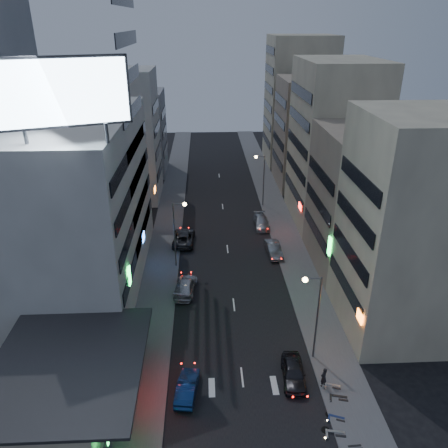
{
  "coord_description": "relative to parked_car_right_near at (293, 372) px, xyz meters",
  "views": [
    {
      "loc": [
        -2.74,
        -22.82,
        26.42
      ],
      "look_at": [
        -0.72,
        20.15,
        6.27
      ],
      "focal_mm": 35.0,
      "sensor_mm": 36.0,
      "label": 1
    }
  ],
  "objects": [
    {
      "name": "billboard",
      "position": [
        -17.09,
        6.39,
        20.91
      ],
      "size": [
        9.52,
        3.75,
        6.2
      ],
      "rotation": [
        0.0,
        0.0,
        0.35
      ],
      "color": "#595B60",
      "rests_on": "white_building"
    },
    {
      "name": "parked_car_right_near",
      "position": [
        0.0,
        0.0,
        0.0
      ],
      "size": [
        2.11,
        4.53,
        1.5
      ],
      "primitive_type": "imported",
      "rotation": [
        0.0,
        0.0,
        -0.08
      ],
      "color": "black",
      "rests_on": "ground"
    },
    {
      "name": "scooter_black_b",
      "position": [
        3.85,
        -2.08,
        -0.02
      ],
      "size": [
        1.12,
        2.1,
        1.22
      ],
      "primitive_type": null,
      "rotation": [
        0.0,
        0.0,
        1.33
      ],
      "color": "black",
      "rests_on": "sidewalk_right"
    },
    {
      "name": "shophouse_far",
      "position": [
        10.91,
        31.42,
        10.25
      ],
      "size": [
        10.0,
        14.0,
        22.0
      ],
      "primitive_type": "cube",
      "color": "beige",
      "rests_on": "ground"
    },
    {
      "name": "parked_car_right_far",
      "position": [
        1.02,
        28.81,
        -0.04
      ],
      "size": [
        1.99,
        4.87,
        1.41
      ],
      "primitive_type": "imported",
      "rotation": [
        0.0,
        0.0,
        0.0
      ],
      "color": "#A5A9AD",
      "rests_on": "ground"
    },
    {
      "name": "white_building",
      "position": [
        -21.09,
        16.42,
        8.25
      ],
      "size": [
        14.0,
        24.0,
        18.0
      ],
      "primitive_type": "cube",
      "color": "beige",
      "rests_on": "ground"
    },
    {
      "name": "sidewalk_left",
      "position": [
        -12.09,
        26.42,
        -0.69
      ],
      "size": [
        4.0,
        120.0,
        0.12
      ],
      "primitive_type": "cube",
      "color": "#4C4C4F",
      "rests_on": "ground"
    },
    {
      "name": "far_left_a",
      "position": [
        -19.59,
        41.42,
        9.25
      ],
      "size": [
        11.0,
        10.0,
        20.0
      ],
      "primitive_type": "cube",
      "color": "beige",
      "rests_on": "ground"
    },
    {
      "name": "street_lamp_left",
      "position": [
        -10.0,
        18.42,
        4.61
      ],
      "size": [
        1.6,
        0.44,
        8.02
      ],
      "color": "#595B60",
      "rests_on": "sidewalk_left"
    },
    {
      "name": "parked_car_left",
      "position": [
        -9.69,
        24.43,
        0.04
      ],
      "size": [
        2.89,
        5.83,
        1.59
      ],
      "primitive_type": "imported",
      "rotation": [
        0.0,
        0.0,
        3.1
      ],
      "color": "#2B2C30",
      "rests_on": "ground"
    },
    {
      "name": "parked_car_right_mid",
      "position": [
        1.51,
        20.74,
        -0.01
      ],
      "size": [
        1.92,
        4.63,
        1.49
      ],
      "primitive_type": "imported",
      "rotation": [
        0.0,
        0.0,
        0.08
      ],
      "color": "gray",
      "rests_on": "ground"
    },
    {
      "name": "shophouse_near",
      "position": [
        10.91,
        6.92,
        9.25
      ],
      "size": [
        10.0,
        11.0,
        20.0
      ],
      "primitive_type": "cube",
      "color": "beige",
      "rests_on": "ground"
    },
    {
      "name": "street_lamp_right_far",
      "position": [
        1.81,
        36.42,
        4.61
      ],
      "size": [
        1.6,
        0.44,
        8.02
      ],
      "color": "#595B60",
      "rests_on": "sidewalk_right"
    },
    {
      "name": "far_right_a",
      "position": [
        11.41,
        46.42,
        8.25
      ],
      "size": [
        11.0,
        12.0,
        18.0
      ],
      "primitive_type": "cube",
      "color": "gray",
      "rests_on": "ground"
    },
    {
      "name": "far_left_b",
      "position": [
        -20.09,
        54.42,
        6.75
      ],
      "size": [
        12.0,
        10.0,
        15.0
      ],
      "primitive_type": "cube",
      "color": "gray",
      "rests_on": "ground"
    },
    {
      "name": "ground",
      "position": [
        -4.09,
        -3.58,
        -0.75
      ],
      "size": [
        180.0,
        180.0,
        0.0
      ],
      "primitive_type": "plane",
      "color": "black",
      "rests_on": "ground"
    },
    {
      "name": "shophouse_mid",
      "position": [
        11.41,
        18.42,
        7.25
      ],
      "size": [
        11.0,
        12.0,
        16.0
      ],
      "primitive_type": "cube",
      "color": "gray",
      "rests_on": "ground"
    },
    {
      "name": "scooter_black_a",
      "position": [
        3.5,
        -6.23,
        -0.14
      ],
      "size": [
        0.62,
        1.62,
        0.97
      ],
      "primitive_type": null,
      "rotation": [
        0.0,
        0.0,
        1.63
      ],
      "color": "black",
      "rests_on": "sidewalk_right"
    },
    {
      "name": "food_court",
      "position": [
        -17.99,
        -1.58,
        1.23
      ],
      "size": [
        11.0,
        13.0,
        3.88
      ],
      "color": "beige",
      "rests_on": "ground"
    },
    {
      "name": "road_car_silver",
      "position": [
        -9.09,
        12.97,
        -0.01
      ],
      "size": [
        2.67,
        5.34,
        1.49
      ],
      "primitive_type": "imported",
      "rotation": [
        0.0,
        0.0,
        3.02
      ],
      "color": "#AFB1B8",
      "rests_on": "ground"
    },
    {
      "name": "far_right_b",
      "position": [
        11.91,
        60.42,
        11.25
      ],
      "size": [
        12.0,
        12.0,
        24.0
      ],
      "primitive_type": "cube",
      "color": "beige",
      "rests_on": "ground"
    },
    {
      "name": "scooter_silver_a",
      "position": [
        2.71,
        -5.18,
        -0.02
      ],
      "size": [
        1.01,
        2.09,
        1.23
      ],
      "primitive_type": null,
      "rotation": [
        0.0,
        0.0,
        1.39
      ],
      "color": "#9FA2A6",
      "rests_on": "sidewalk_right"
    },
    {
      "name": "road_car_blue",
      "position": [
        -8.5,
        -1.1,
        -0.07
      ],
      "size": [
        1.99,
        4.31,
        1.37
      ],
      "primitive_type": "imported",
      "rotation": [
        0.0,
        0.0,
        3.01
      ],
      "color": "navy",
      "rests_on": "ground"
    },
    {
      "name": "street_lamp_right_near",
      "position": [
        1.81,
        2.42,
        4.61
      ],
      "size": [
        1.6,
        0.44,
        8.02
      ],
      "color": "#595B60",
      "rests_on": "sidewalk_right"
    },
    {
      "name": "scooter_blue",
      "position": [
        3.07,
        -4.01,
        -0.1
      ],
      "size": [
        1.14,
        1.83,
        1.06
      ],
      "primitive_type": null,
      "rotation": [
        0.0,
        0.0,
        1.22
      ],
      "color": "navy",
      "rests_on": "sidewalk_right"
    },
    {
      "name": "sidewalk_right",
      "position": [
        3.91,
        26.42,
        -0.69
      ],
      "size": [
        4.0,
        120.0,
        0.12
      ],
      "primitive_type": "cube",
      "color": "#4C4C4F",
      "rests_on": "ground"
    },
    {
      "name": "person",
      "position": [
        2.21,
        -0.9,
        0.24
      ],
      "size": [
        0.76,
        0.71,
        1.74
      ],
      "primitive_type": "imported",
      "rotation": [
        0.0,
        0.0,
        3.78
      ],
      "color": "black",
      "rests_on": "sidewalk_right"
    },
    {
      "name": "scooter_silver_b",
      "position": [
        3.64,
        -0.97,
        -0.08
      ],
      "size": [
        1.17,
        1.91,
        1.11
      ],
      "primitive_type": null,
      "rotation": [
        0.0,
        0.0,
        1.24
      ],
      "color": "#B0B1B8",
      "rests_on": "sidewalk_right"
    }
  ]
}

